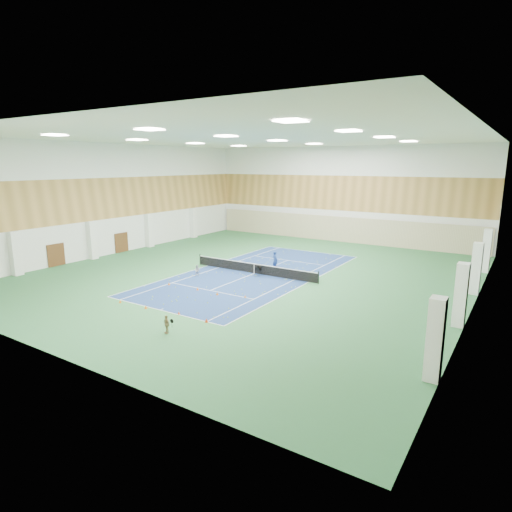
# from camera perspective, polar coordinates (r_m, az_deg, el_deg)

# --- Properties ---
(ground) EXTENTS (40.00, 40.00, 0.00)m
(ground) POSITION_cam_1_polar(r_m,az_deg,el_deg) (39.13, -0.25, -2.35)
(ground) COLOR #2A6338
(ground) RESTS_ON ground
(room_shell) EXTENTS (36.00, 40.00, 12.00)m
(room_shell) POSITION_cam_1_polar(r_m,az_deg,el_deg) (38.07, -0.26, 6.43)
(room_shell) COLOR white
(room_shell) RESTS_ON ground
(wood_cladding) EXTENTS (36.00, 40.00, 8.00)m
(wood_cladding) POSITION_cam_1_polar(r_m,az_deg,el_deg) (37.92, -0.26, 9.43)
(wood_cladding) COLOR #B28442
(wood_cladding) RESTS_ON room_shell
(ceiling_light_grid) EXTENTS (21.40, 25.40, 0.06)m
(ceiling_light_grid) POSITION_cam_1_polar(r_m,az_deg,el_deg) (37.93, -0.26, 15.36)
(ceiling_light_grid) COLOR white
(ceiling_light_grid) RESTS_ON room_shell
(court_surface) EXTENTS (10.97, 23.77, 0.01)m
(court_surface) POSITION_cam_1_polar(r_m,az_deg,el_deg) (39.13, -0.25, -2.34)
(court_surface) COLOR navy
(court_surface) RESTS_ON ground
(tennis_balls_scatter) EXTENTS (10.57, 22.77, 0.07)m
(tennis_balls_scatter) POSITION_cam_1_polar(r_m,az_deg,el_deg) (39.12, -0.25, -2.28)
(tennis_balls_scatter) COLOR #B9DC25
(tennis_balls_scatter) RESTS_ON ground
(tennis_net) EXTENTS (12.80, 0.10, 1.10)m
(tennis_net) POSITION_cam_1_polar(r_m,az_deg,el_deg) (39.00, -0.25, -1.57)
(tennis_net) COLOR black
(tennis_net) RESTS_ON ground
(back_curtain) EXTENTS (35.40, 0.16, 3.20)m
(back_curtain) POSITION_cam_1_polar(r_m,az_deg,el_deg) (56.10, 10.83, 3.56)
(back_curtain) COLOR #C6B793
(back_curtain) RESTS_ON ground
(door_left_a) EXTENTS (0.08, 1.80, 2.20)m
(door_left_a) POSITION_cam_1_polar(r_m,az_deg,el_deg) (46.12, -25.10, 0.13)
(door_left_a) COLOR #593319
(door_left_a) RESTS_ON ground
(door_left_b) EXTENTS (0.08, 1.80, 2.20)m
(door_left_b) POSITION_cam_1_polar(r_m,az_deg,el_deg) (50.71, -17.50, 1.73)
(door_left_b) COLOR #593319
(door_left_b) RESTS_ON ground
(coach) EXTENTS (0.75, 0.63, 1.74)m
(coach) POSITION_cam_1_polar(r_m,az_deg,el_deg) (40.51, 2.55, -0.59)
(coach) COLOR navy
(coach) RESTS_ON ground
(child_court) EXTENTS (0.63, 0.60, 1.03)m
(child_court) POSITION_cam_1_polar(r_m,az_deg,el_deg) (38.47, -7.83, -1.92)
(child_court) COLOR #9B9CA3
(child_court) RESTS_ON ground
(child_apron) EXTENTS (0.72, 0.48, 1.14)m
(child_apron) POSITION_cam_1_polar(r_m,az_deg,el_deg) (26.10, -11.86, -8.88)
(child_apron) COLOR tan
(child_apron) RESTS_ON ground
(ball_cart) EXTENTS (0.53, 0.53, 0.85)m
(ball_cart) POSITION_cam_1_polar(r_m,az_deg,el_deg) (38.12, 0.28, -2.09)
(ball_cart) COLOR black
(ball_cart) RESTS_ON ground
(cone_svc_a) EXTENTS (0.21, 0.21, 0.23)m
(cone_svc_a) POSITION_cam_1_polar(r_m,az_deg,el_deg) (36.17, -11.52, -3.64)
(cone_svc_a) COLOR orange
(cone_svc_a) RESTS_ON ground
(cone_svc_b) EXTENTS (0.21, 0.21, 0.23)m
(cone_svc_b) POSITION_cam_1_polar(r_m,az_deg,el_deg) (34.36, -7.81, -4.35)
(cone_svc_b) COLOR #FF630D
(cone_svc_b) RESTS_ON ground
(cone_svc_c) EXTENTS (0.21, 0.21, 0.23)m
(cone_svc_c) POSITION_cam_1_polar(r_m,az_deg,el_deg) (32.96, -5.18, -5.00)
(cone_svc_c) COLOR orange
(cone_svc_c) RESTS_ON ground
(cone_svc_d) EXTENTS (0.17, 0.17, 0.19)m
(cone_svc_d) POSITION_cam_1_polar(r_m,az_deg,el_deg) (32.21, -1.44, -5.40)
(cone_svc_d) COLOR orange
(cone_svc_d) RESTS_ON ground
(cone_base_a) EXTENTS (0.20, 0.20, 0.22)m
(cone_base_a) POSITION_cam_1_polar(r_m,az_deg,el_deg) (32.57, -17.66, -5.77)
(cone_base_a) COLOR orange
(cone_base_a) RESTS_ON ground
(cone_base_b) EXTENTS (0.21, 0.21, 0.23)m
(cone_base_b) POSITION_cam_1_polar(r_m,az_deg,el_deg) (30.80, -14.49, -6.60)
(cone_base_b) COLOR orange
(cone_base_b) RESTS_ON ground
(cone_base_c) EXTENTS (0.17, 0.17, 0.19)m
(cone_base_c) POSITION_cam_1_polar(r_m,az_deg,el_deg) (29.20, -10.25, -7.49)
(cone_base_c) COLOR #FF4D0D
(cone_base_c) RESTS_ON ground
(cone_base_d) EXTENTS (0.23, 0.23, 0.25)m
(cone_base_d) POSITION_cam_1_polar(r_m,az_deg,el_deg) (27.57, -6.62, -8.51)
(cone_base_d) COLOR #F4430C
(cone_base_d) RESTS_ON ground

